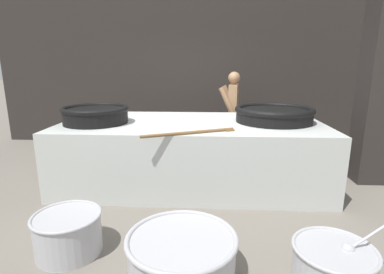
# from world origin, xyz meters

# --- Properties ---
(ground_plane) EXTENTS (60.00, 60.00, 0.00)m
(ground_plane) POSITION_xyz_m (0.00, 0.00, 0.00)
(ground_plane) COLOR slate
(back_wall) EXTENTS (9.11, 0.24, 3.82)m
(back_wall) POSITION_xyz_m (0.00, 2.53, 1.91)
(back_wall) COLOR #2D2826
(back_wall) RESTS_ON ground_plane
(support_pillar) EXTENTS (0.46, 0.46, 3.82)m
(support_pillar) POSITION_xyz_m (2.76, 0.19, 1.91)
(support_pillar) COLOR #2D2826
(support_pillar) RESTS_ON ground_plane
(hearth_platform) EXTENTS (3.86, 1.86, 0.95)m
(hearth_platform) POSITION_xyz_m (0.00, 0.00, 0.48)
(hearth_platform) COLOR silver
(hearth_platform) RESTS_ON ground_plane
(giant_wok_near) EXTENTS (0.96, 0.96, 0.25)m
(giant_wok_near) POSITION_xyz_m (-1.40, -0.19, 1.09)
(giant_wok_near) COLOR black
(giant_wok_near) RESTS_ON hearth_platform
(giant_wok_far) EXTENTS (1.16, 1.16, 0.23)m
(giant_wok_far) POSITION_xyz_m (1.22, 0.05, 1.07)
(giant_wok_far) COLOR black
(giant_wok_far) RESTS_ON hearth_platform
(stirring_paddle) EXTENTS (1.14, 0.57, 0.04)m
(stirring_paddle) POSITION_xyz_m (0.07, -0.81, 0.97)
(stirring_paddle) COLOR brown
(stirring_paddle) RESTS_ON hearth_platform
(cook) EXTENTS (0.43, 0.64, 1.66)m
(cook) POSITION_xyz_m (0.72, 1.46, 0.90)
(cook) COLOR #9E7551
(cook) RESTS_ON ground_plane
(prep_bowl_vegetables) EXTENTS (0.89, 0.68, 0.61)m
(prep_bowl_vegetables) POSITION_xyz_m (1.30, -2.19, 0.18)
(prep_bowl_vegetables) COLOR #B7B7BC
(prep_bowl_vegetables) RESTS_ON ground_plane
(prep_bowl_meat) EXTENTS (0.65, 0.65, 0.40)m
(prep_bowl_meat) POSITION_xyz_m (-1.10, -1.91, 0.22)
(prep_bowl_meat) COLOR #B7B7BC
(prep_bowl_meat) RESTS_ON ground_plane
(prep_bowl_extra) EXTENTS (0.97, 0.97, 0.37)m
(prep_bowl_extra) POSITION_xyz_m (0.03, -2.17, 0.21)
(prep_bowl_extra) COLOR #B7B7BC
(prep_bowl_extra) RESTS_ON ground_plane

